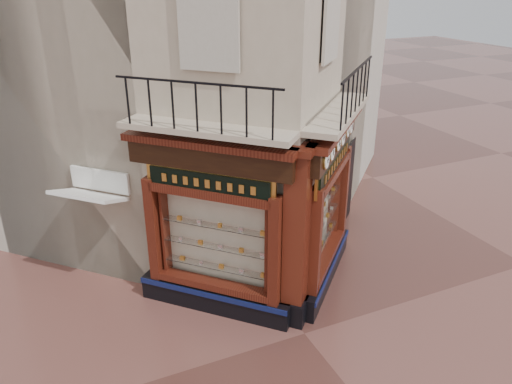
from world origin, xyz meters
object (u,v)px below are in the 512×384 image
clock_b (332,152)px  clock_e (347,131)px  clock_d (342,138)px  clock_f (351,126)px  signboard_right (334,162)px  clock_a (326,160)px  clock_c (338,144)px  awning (102,288)px  signboard_left (209,183)px  corner_pilaster (296,242)px

clock_b → clock_e: clock_b is taller
clock_d → clock_f: clock_d is taller
clock_b → signboard_right: (0.54, 0.70, -0.52)m
clock_d → clock_a: bearing=-180.0°
clock_d → clock_c: bearing=-180.0°
clock_b → awning: (-4.53, 2.60, -3.62)m
clock_c → clock_e: bearing=0.0°
clock_b → clock_f: (1.40, 1.40, 0.00)m
clock_b → signboard_left: 2.53m
awning → signboard_left: signboard_left is taller
clock_d → corner_pilaster: bearing=167.4°
awning → signboard_right: (5.08, -1.89, 3.10)m
clock_f → signboard_right: bearing=174.2°
clock_c → signboard_right: clock_c is taller
clock_b → awning: bearing=105.2°
signboard_left → signboard_right: 2.92m
clock_f → awning: (-5.93, 1.20, -3.62)m
clock_c → awning: clock_c is taller
clock_e → signboard_left: bearing=141.8°
clock_b → clock_c: size_ratio=1.08×
clock_b → signboard_right: clock_b is taller
clock_d → signboard_right: 0.55m
clock_f → signboard_left: bearing=145.5°
clock_c → signboard_right: (0.13, 0.29, -0.52)m
clock_b → clock_d: size_ratio=0.94×
clock_c → clock_f: bearing=0.0°
clock_a → awning: 6.27m
awning → clock_e: bearing=-149.6°
corner_pilaster → signboard_left: 2.12m
corner_pilaster → signboard_left: (-1.46, 1.01, 1.15)m
clock_e → awning: size_ratio=0.21×
corner_pilaster → clock_f: corner_pilaster is taller
corner_pilaster → clock_f: 3.33m
clock_a → signboard_left: clock_a is taller
clock_f → signboard_right: 1.22m
clock_a → awning: size_ratio=0.25×
corner_pilaster → clock_a: 1.77m
awning → clock_a: bearing=-169.9°
clock_f → clock_c: bearing=-180.0°
clock_c → clock_d: size_ratio=0.87×
clock_a → clock_d: bearing=0.0°
clock_f → awning: clock_f is taller
signboard_left → clock_a: bearing=-161.9°
clock_f → clock_b: bearing=-180.0°
clock_a → clock_f: 2.45m
clock_e → signboard_right: 0.88m
clock_e → awning: 6.87m
clock_a → signboard_left: bearing=108.1°
clock_b → clock_e: bearing=0.0°
clock_a → signboard_right: bearing=4.7°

